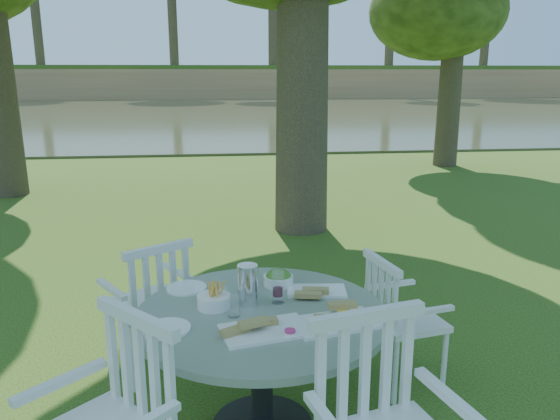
{
  "coord_description": "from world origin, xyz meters",
  "views": [
    {
      "loc": [
        -0.51,
        -4.1,
        1.94
      ],
      "look_at": [
        0.0,
        0.2,
        0.85
      ],
      "focal_mm": 35.0,
      "sensor_mm": 36.0,
      "label": 1
    }
  ],
  "objects": [
    {
      "name": "chair_ne",
      "position": [
        0.56,
        -1.09,
        0.5
      ],
      "size": [
        0.48,
        0.5,
        0.85
      ],
      "rotation": [
        0.0,
        0.0,
        -4.52
      ],
      "color": "white",
      "rests_on": "ground"
    },
    {
      "name": "table",
      "position": [
        -0.3,
        -1.44,
        0.57
      ],
      "size": [
        1.33,
        1.33,
        0.72
      ],
      "color": "black",
      "rests_on": "ground"
    },
    {
      "name": "river",
      "position": [
        0.0,
        23.0,
        0.0
      ],
      "size": [
        100.0,
        28.0,
        0.12
      ],
      "primitive_type": "cube",
      "color": "#373C23",
      "rests_on": "ground"
    },
    {
      "name": "chair_sw",
      "position": [
        -0.94,
        -2.08,
        0.58
      ],
      "size": [
        0.69,
        0.69,
        0.99
      ],
      "rotation": [
        0.0,
        0.0,
        -0.81
      ],
      "color": "white",
      "rests_on": "ground"
    },
    {
      "name": "chair_se",
      "position": [
        0.1,
        -2.26,
        0.6
      ],
      "size": [
        0.61,
        0.59,
        1.02
      ],
      "rotation": [
        0.0,
        0.0,
        0.24
      ],
      "color": "white",
      "rests_on": "ground"
    },
    {
      "name": "tableware",
      "position": [
        -0.3,
        -1.4,
        0.76
      ],
      "size": [
        1.19,
        0.88,
        0.22
      ],
      "color": "white",
      "rests_on": "table"
    },
    {
      "name": "ground",
      "position": [
        0.0,
        0.0,
        0.0
      ],
      "size": [
        140.0,
        140.0,
        0.0
      ],
      "primitive_type": "plane",
      "color": "#1F3D0C",
      "rests_on": "ground"
    },
    {
      "name": "far_bank",
      "position": [
        0.28,
        41.12,
        7.25
      ],
      "size": [
        100.0,
        18.0,
        15.2
      ],
      "color": "#9B7448",
      "rests_on": "ground"
    },
    {
      "name": "chair_nw",
      "position": [
        -0.93,
        -0.78,
        0.54
      ],
      "size": [
        0.63,
        0.62,
        0.92
      ],
      "rotation": [
        0.0,
        0.0,
        -2.56
      ],
      "color": "white",
      "rests_on": "ground"
    }
  ]
}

